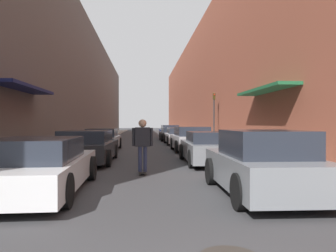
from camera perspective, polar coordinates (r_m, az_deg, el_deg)
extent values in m
plane|color=#38383A|center=(28.50, -3.95, -2.57)|extent=(149.32, 149.32, 0.00)
cube|color=#A3A099|center=(35.52, -11.08, -1.87)|extent=(1.80, 67.87, 0.12)
cube|color=#A3A099|center=(35.57, 2.99, -1.86)|extent=(1.80, 67.87, 0.12)
cube|color=#564C47|center=(36.18, -15.69, 7.08)|extent=(4.00, 67.87, 11.37)
cube|color=#141947|center=(14.05, -23.78, 6.09)|extent=(1.00, 4.80, 0.12)
cube|color=brown|center=(36.26, 7.58, 7.03)|extent=(4.00, 67.87, 11.30)
cube|color=#1E6038|center=(14.19, 16.64, 6.05)|extent=(1.00, 4.80, 0.12)
cube|color=silver|center=(7.80, -21.71, -7.38)|extent=(2.03, 4.77, 0.56)
cube|color=#232833|center=(7.52, -22.26, -3.75)|extent=(1.75, 2.50, 0.46)
cylinder|color=black|center=(9.50, -24.52, -6.82)|extent=(0.18, 0.64, 0.64)
cylinder|color=black|center=(9.03, -13.13, -7.16)|extent=(0.18, 0.64, 0.64)
cylinder|color=black|center=(6.19, -17.34, -10.72)|extent=(0.18, 0.64, 0.64)
cube|color=#232326|center=(13.11, -13.83, -4.08)|extent=(2.03, 4.65, 0.62)
cube|color=#232833|center=(12.85, -14.01, -1.78)|extent=(1.74, 2.43, 0.45)
cylinder|color=black|center=(14.69, -16.54, -4.27)|extent=(0.18, 0.61, 0.61)
cylinder|color=black|center=(14.42, -9.20, -4.34)|extent=(0.18, 0.61, 0.61)
cylinder|color=black|center=(11.93, -19.44, -5.38)|extent=(0.18, 0.61, 0.61)
cylinder|color=black|center=(11.59, -10.39, -5.53)|extent=(0.18, 0.61, 0.61)
cube|color=#B7B7BC|center=(18.64, -11.27, -2.72)|extent=(1.71, 4.57, 0.61)
cube|color=#232833|center=(18.39, -11.36, -1.13)|extent=(1.50, 2.38, 0.44)
cylinder|color=black|center=(20.16, -13.14, -2.94)|extent=(0.18, 0.64, 0.64)
cylinder|color=black|center=(19.97, -8.40, -2.96)|extent=(0.18, 0.64, 0.64)
cylinder|color=black|center=(17.37, -14.57, -3.49)|extent=(0.18, 0.64, 0.64)
cylinder|color=black|center=(17.15, -9.06, -3.53)|extent=(0.18, 0.64, 0.64)
cube|color=gray|center=(7.31, 15.90, -7.48)|extent=(1.78, 3.93, 0.66)
cube|color=#232833|center=(7.07, 16.46, -2.89)|extent=(1.54, 2.06, 0.53)
cylinder|color=black|center=(8.26, 7.46, -7.82)|extent=(0.18, 0.65, 0.65)
cylinder|color=black|center=(8.75, 18.29, -7.37)|extent=(0.18, 0.65, 0.65)
cylinder|color=black|center=(5.95, 12.34, -11.09)|extent=(0.18, 0.65, 0.65)
cylinder|color=black|center=(6.62, 26.52, -9.96)|extent=(0.18, 0.65, 0.65)
cube|color=gray|center=(12.58, 7.23, -4.23)|extent=(1.93, 4.41, 0.62)
cube|color=#232833|center=(12.34, 7.44, -1.93)|extent=(1.66, 2.31, 0.41)
cylinder|color=black|center=(13.78, 2.44, -4.52)|extent=(0.18, 0.63, 0.63)
cylinder|color=black|center=(14.11, 9.69, -4.41)|extent=(0.18, 0.63, 0.63)
cylinder|color=black|center=(11.12, 4.10, -5.73)|extent=(0.18, 0.63, 0.63)
cylinder|color=black|center=(11.52, 12.98, -5.52)|extent=(0.18, 0.63, 0.63)
cube|color=#B7B7BC|center=(17.85, 4.06, -2.74)|extent=(1.98, 4.05, 0.67)
cube|color=#232833|center=(17.63, 4.16, -0.91)|extent=(1.70, 2.13, 0.48)
cylinder|color=black|center=(18.98, 0.77, -3.11)|extent=(0.18, 0.65, 0.65)
cylinder|color=black|center=(19.23, 6.22, -3.07)|extent=(0.18, 0.65, 0.65)
cylinder|color=black|center=(16.52, 1.55, -3.65)|extent=(0.18, 0.65, 0.65)
cylinder|color=black|center=(16.81, 7.77, -3.58)|extent=(0.18, 0.65, 0.65)
cube|color=#B7B7BC|center=(23.56, 1.97, -2.05)|extent=(1.87, 4.62, 0.59)
cube|color=#232833|center=(23.31, 2.03, -0.84)|extent=(1.64, 2.41, 0.41)
cylinder|color=black|center=(24.91, -0.48, -2.26)|extent=(0.18, 0.65, 0.65)
cylinder|color=black|center=(25.10, 3.67, -2.24)|extent=(0.18, 0.65, 0.65)
cylinder|color=black|center=(22.06, 0.03, -2.62)|extent=(0.18, 0.65, 0.65)
cylinder|color=black|center=(22.27, 4.71, -2.59)|extent=(0.18, 0.65, 0.65)
cube|color=black|center=(28.56, 0.69, -1.63)|extent=(2.05, 4.09, 0.58)
cube|color=#232833|center=(28.34, 0.72, -0.63)|extent=(1.76, 2.15, 0.43)
cylinder|color=black|center=(29.74, -1.34, -1.83)|extent=(0.18, 0.63, 0.63)
cylinder|color=black|center=(29.90, 2.29, -1.81)|extent=(0.18, 0.63, 0.63)
cylinder|color=black|center=(27.24, -1.07, -2.04)|extent=(0.18, 0.63, 0.63)
cylinder|color=black|center=(27.42, 2.89, -2.02)|extent=(0.18, 0.63, 0.63)
cube|color=navy|center=(33.62, 0.26, -1.20)|extent=(1.96, 4.66, 0.67)
cube|color=#232833|center=(33.37, 0.29, -0.24)|extent=(1.67, 2.44, 0.46)
cylinder|color=black|center=(34.98, -1.39, -1.42)|extent=(0.18, 0.70, 0.70)
cylinder|color=black|center=(35.12, 1.53, -1.41)|extent=(0.18, 0.70, 0.70)
cylinder|color=black|center=(32.14, -1.12, -1.59)|extent=(0.18, 0.70, 0.70)
cylinder|color=black|center=(32.29, 2.05, -1.58)|extent=(0.18, 0.70, 0.70)
cube|color=black|center=(9.91, -4.45, -7.95)|extent=(0.20, 0.78, 0.02)
cylinder|color=beige|center=(10.17, -4.88, -7.95)|extent=(0.03, 0.06, 0.06)
cylinder|color=beige|center=(10.17, -4.02, -7.95)|extent=(0.03, 0.06, 0.06)
cylinder|color=beige|center=(9.67, -4.91, -8.38)|extent=(0.03, 0.06, 0.06)
cylinder|color=beige|center=(9.67, -4.00, -8.38)|extent=(0.03, 0.06, 0.06)
cylinder|color=#2D3351|center=(9.87, -4.91, -5.75)|extent=(0.11, 0.11, 0.75)
cylinder|color=#2D3351|center=(9.87, -4.00, -5.75)|extent=(0.11, 0.11, 0.75)
cube|color=#232328|center=(9.82, -4.46, -1.91)|extent=(0.45, 0.20, 0.57)
sphere|color=tan|center=(9.81, -4.46, 0.46)|extent=(0.24, 0.24, 0.24)
cylinder|color=#232328|center=(9.82, -6.02, -1.91)|extent=(0.09, 0.09, 0.54)
cylinder|color=#232328|center=(9.82, -2.89, -1.91)|extent=(0.09, 0.09, 0.54)
cylinder|color=#2D2D2D|center=(23.20, 8.02, 1.37)|extent=(0.10, 0.10, 3.52)
cube|color=#332D0F|center=(23.28, 8.02, 5.15)|extent=(0.16, 0.16, 0.45)
sphere|color=red|center=(23.20, 8.07, 5.44)|extent=(0.11, 0.11, 0.11)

